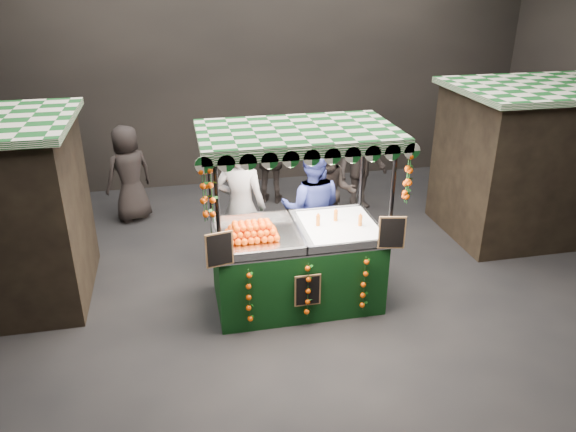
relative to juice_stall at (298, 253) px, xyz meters
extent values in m
plane|color=black|center=(0.11, -0.01, -0.78)|extent=(12.00, 12.00, 0.00)
cube|color=black|center=(0.11, 4.99, 1.72)|extent=(12.00, 0.10, 5.00)
cube|color=black|center=(4.51, 1.49, 0.47)|extent=(2.80, 2.00, 2.50)
cube|color=#13571D|center=(4.51, 1.49, 1.77)|extent=(3.00, 2.20, 0.10)
cube|color=black|center=(-0.01, 0.04, -0.28)|extent=(2.23, 1.22, 1.02)
cube|color=silver|center=(-0.01, 0.04, 0.25)|extent=(2.23, 1.22, 0.04)
cylinder|color=black|center=(-1.09, -0.54, 0.44)|extent=(0.05, 0.05, 2.44)
cylinder|color=black|center=(1.08, -0.54, 0.44)|extent=(0.05, 0.05, 2.44)
cylinder|color=black|center=(-1.09, 0.62, 0.44)|extent=(0.05, 0.05, 2.44)
cylinder|color=black|center=(1.08, 0.62, 0.44)|extent=(0.05, 0.05, 2.44)
cube|color=#13571D|center=(-0.01, 0.04, 1.69)|extent=(2.49, 1.47, 0.08)
cube|color=silver|center=(0.60, 0.04, 0.31)|extent=(0.99, 1.10, 0.08)
cube|color=black|center=(-1.10, -0.60, 0.49)|extent=(0.34, 0.10, 0.45)
cube|color=black|center=(1.09, -0.60, 0.49)|extent=(0.34, 0.10, 0.45)
cube|color=black|center=(-0.01, -0.61, -0.22)|extent=(0.35, 0.03, 0.45)
imported|color=slate|center=(-0.63, 1.10, 0.27)|extent=(0.90, 0.76, 2.11)
imported|color=navy|center=(0.44, 0.97, 0.20)|extent=(1.13, 0.99, 1.97)
imported|color=#282220|center=(-3.74, 3.08, 0.01)|extent=(0.69, 0.61, 1.58)
imported|color=#2E2725|center=(0.99, 1.79, 0.09)|extent=(0.99, 0.86, 1.74)
imported|color=#2E2725|center=(0.31, 3.69, 0.12)|extent=(1.14, 0.78, 1.80)
imported|color=black|center=(1.96, 3.01, 0.17)|extent=(1.41, 1.16, 1.90)
imported|color=#282221|center=(-2.39, 3.42, 0.12)|extent=(1.05, 0.93, 1.80)
camera|label=1|loc=(-1.51, -6.46, 3.57)|focal=34.29mm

